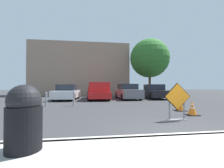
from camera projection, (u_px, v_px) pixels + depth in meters
The scene contains 15 objects.
ground_plane at pixel (118, 100), 13.40m from camera, with size 96.00×96.00×0.00m, color #333335.
curb_lip at pixel (192, 136), 3.49m from camera, with size 24.27×0.20×0.14m.
road_closed_sign at pixel (177, 100), 5.52m from camera, with size 1.02×0.20×1.38m.
traffic_cone_nearest at pixel (192, 108), 6.45m from camera, with size 0.47×0.47×0.63m.
traffic_cone_second at pixel (180, 104), 7.65m from camera, with size 0.52×0.52×0.69m.
parked_car_nearest at pixel (67, 93), 14.09m from camera, with size 2.12×4.37×1.43m.
pickup_truck at pixel (98, 92), 14.49m from camera, with size 2.09×5.54×1.61m.
parked_car_second at pixel (128, 92), 14.88m from camera, with size 2.03×4.14×1.50m.
parked_car_third at pixel (154, 92), 15.70m from camera, with size 2.13×4.72×1.47m.
trash_bin at pixel (24, 117), 2.57m from camera, with size 0.58×0.58×1.13m.
bollard_nearest at pixel (74, 98), 9.40m from camera, with size 0.12×0.12×1.01m.
bollard_second at pixel (46, 99), 9.17m from camera, with size 0.12×0.12×0.90m.
bollard_third at pixel (17, 99), 8.95m from camera, with size 0.12×0.12×0.91m.
building_facade_backdrop at pixel (81, 70), 22.48m from camera, with size 13.57×5.00×7.33m.
street_tree_behind_lot at pixel (150, 58), 20.44m from camera, with size 5.27×5.27×7.75m.
Camera 1 is at (-2.33, -3.22, 1.23)m, focal length 24.00 mm.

